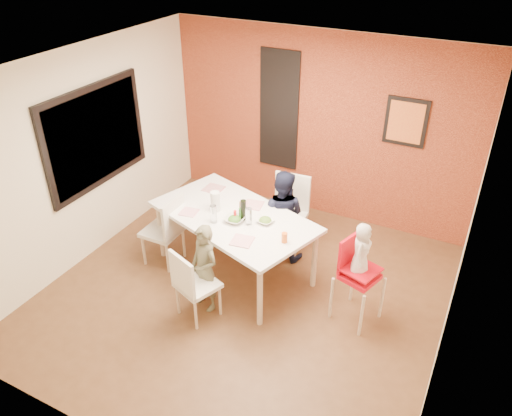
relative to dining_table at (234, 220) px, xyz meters
The scene contains 35 objects.
ground 0.90m from the dining_table, 46.54° to the right, with size 4.50×4.50×0.00m, color brown.
ceiling 2.00m from the dining_table, 46.54° to the right, with size 4.50×4.50×0.02m, color white.
wall_back 2.02m from the dining_table, 80.11° to the left, with size 4.50×0.02×2.70m, color #EFE5C6.
wall_front 2.69m from the dining_table, 82.74° to the right, with size 4.50×0.02×2.70m, color #EFE5C6.
wall_left 2.04m from the dining_table, 169.67° to the right, with size 0.02×4.50×2.70m, color #EFE5C6.
wall_right 2.67m from the dining_table, ahead, with size 0.02×4.50×2.70m, color #EFE5C6.
brick_accent_wall 2.00m from the dining_table, 80.01° to the left, with size 4.50×0.02×2.70m, color maroon.
picture_window_frame 2.05m from the dining_table, behind, with size 0.05×1.70×1.30m, color black.
picture_window_pane 2.04m from the dining_table, behind, with size 0.02×1.55×1.15m, color black.
glassblock_strip 2.02m from the dining_table, 98.20° to the left, with size 0.55×0.03×1.70m, color silver.
glassblock_surround 2.02m from the dining_table, 98.22° to the left, with size 0.60×0.03×1.76m, color black.
art_print_frame 2.57m from the dining_table, 50.54° to the left, with size 0.54×0.03×0.64m, color black.
art_print_canvas 2.56m from the dining_table, 50.31° to the left, with size 0.44×0.01×0.54m, color orange.
dining_table is the anchor object (origin of this frame).
chair_near 1.01m from the dining_table, 89.55° to the right, with size 0.54×0.54×0.90m.
chair_far 0.92m from the dining_table, 65.17° to the left, with size 0.52×0.52×1.04m.
chair_left 0.90m from the dining_table, 163.64° to the right, with size 0.46×0.46×0.98m.
high_chair 1.61m from the dining_table, ahead, with size 0.54×0.54×1.03m.
child_near 0.77m from the dining_table, 87.23° to the right, with size 0.40×0.26×1.09m, color brown.
child_far 0.70m from the dining_table, 55.72° to the left, with size 0.61×0.47×1.25m, color black.
toddler 1.64m from the dining_table, ahead, with size 0.31×0.20×0.64m, color beige.
plate_near_left 0.56m from the dining_table, 158.77° to the right, with size 0.20×0.20×0.01m, color white.
plate_far_mid 0.34m from the dining_table, 70.81° to the left, with size 0.23×0.23×0.01m, color white.
plate_near_right 0.58m from the dining_table, 51.15° to the right, with size 0.23×0.23×0.01m, color white.
plate_far_left 0.71m from the dining_table, 141.25° to the left, with size 0.24×0.24×0.01m, color silver.
salad_bowl_a 0.18m from the dining_table, 56.12° to the right, with size 0.24×0.24×0.06m, color silver.
salad_bowl_b 0.43m from the dining_table, ahead, with size 0.20×0.20×0.05m, color white.
wine_bottle 0.26m from the dining_table, 12.28° to the right, with size 0.07×0.07×0.26m, color black.
wine_glass_a 0.33m from the dining_table, 117.82° to the right, with size 0.08×0.08×0.22m, color white.
wine_glass_b 0.33m from the dining_table, 21.13° to the right, with size 0.08×0.08×0.22m, color white.
paper_towel_roll 0.32m from the dining_table, behind, with size 0.11×0.11×0.26m, color silver.
condiment_red 0.20m from the dining_table, 52.18° to the right, with size 0.04×0.04×0.14m, color red.
condiment_green 0.20m from the dining_table, 21.49° to the right, with size 0.04×0.04×0.15m, color #2E7326.
condiment_brown 0.18m from the dining_table, 56.35° to the left, with size 0.04×0.04×0.15m, color brown.
sippy_cup 0.83m from the dining_table, 17.03° to the right, with size 0.07×0.07×0.12m, color orange.
Camera 1 is at (2.24, -4.09, 4.03)m, focal length 35.00 mm.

